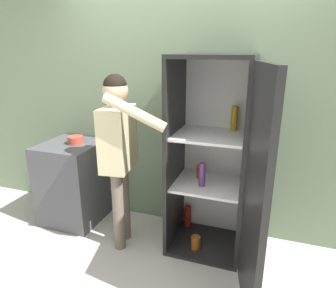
% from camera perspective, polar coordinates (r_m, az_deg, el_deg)
% --- Properties ---
extents(ground_plane, '(12.00, 12.00, 0.00)m').
position_cam_1_polar(ground_plane, '(2.77, -3.76, -24.22)').
color(ground_plane, beige).
extents(wall_back, '(7.00, 0.06, 2.55)m').
position_cam_1_polar(wall_back, '(3.04, 2.96, 6.80)').
color(wall_back, gray).
rests_on(wall_back, ground_plane).
extents(refrigerator, '(0.88, 1.28, 1.81)m').
position_cam_1_polar(refrigerator, '(2.62, 9.71, -3.89)').
color(refrigerator, black).
rests_on(refrigerator, ground_plane).
extents(person, '(0.68, 0.55, 1.65)m').
position_cam_1_polar(person, '(2.72, -9.34, 0.46)').
color(person, '#726656').
rests_on(person, ground_plane).
extents(counter, '(0.61, 0.61, 0.89)m').
position_cam_1_polar(counter, '(3.49, -17.58, -6.90)').
color(counter, '#4C4C51').
rests_on(counter, ground_plane).
extents(bowl, '(0.16, 0.16, 0.08)m').
position_cam_1_polar(bowl, '(3.32, -17.20, 0.75)').
color(bowl, '#B24738').
rests_on(bowl, counter).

